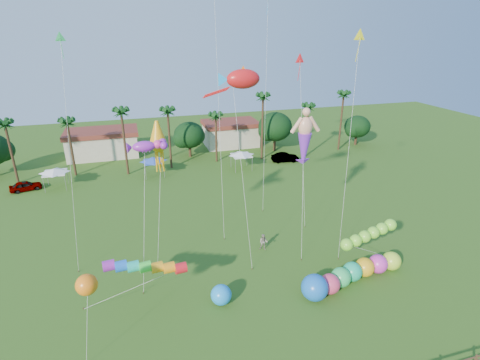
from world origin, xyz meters
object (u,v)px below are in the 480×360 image
object	(u,v)px
car_a	(26,186)
car_b	(285,157)
caterpillar_inflatable	(349,275)
blue_ball	(221,295)
spectator_b	(264,242)

from	to	relation	value
car_a	car_b	size ratio (longest dim) A/B	0.88
caterpillar_inflatable	blue_ball	bearing A→B (deg)	164.38
car_b	blue_ball	world-z (taller)	blue_ball
car_b	spectator_b	world-z (taller)	spectator_b
blue_ball	caterpillar_inflatable	bearing A→B (deg)	-3.62
car_b	spectator_b	bearing A→B (deg)	160.29
spectator_b	blue_ball	bearing A→B (deg)	-106.42
caterpillar_inflatable	spectator_b	bearing A→B (deg)	113.72
car_b	blue_ball	bearing A→B (deg)	156.66
car_a	spectator_b	size ratio (longest dim) A/B	2.34
car_b	spectator_b	distance (m)	28.65
car_b	caterpillar_inflatable	xyz separation A→B (m)	(-7.79, -32.98, 0.19)
car_b	blue_ball	distance (m)	37.67
car_a	caterpillar_inflatable	xyz separation A→B (m)	(32.75, -31.93, 0.26)
car_b	spectator_b	xyz separation A→B (m)	(-13.24, -25.41, 0.11)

